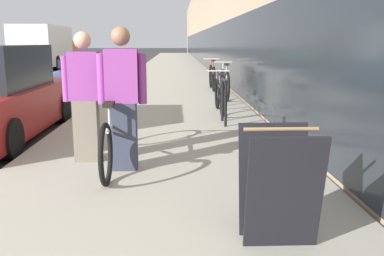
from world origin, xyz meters
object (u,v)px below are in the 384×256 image
moving_truck (46,47)px  tandem_bicycle (117,133)px  person_rider (123,99)px  bike_rack_hoop (224,97)px  vintage_roadster_curbside (73,80)px  cruiser_bike_middle (225,84)px  sandwich_board_sign (279,185)px  cruiser_bike_nearest (220,96)px  cruiser_bike_farthest (212,77)px  person_bystander (85,97)px

moving_truck → tandem_bicycle: bearing=-71.5°
person_rider → moving_truck: moving_truck is taller
bike_rack_hoop → vintage_roadster_curbside: bearing=127.1°
cruiser_bike_middle → sandwich_board_sign: bearing=-93.7°
person_rider → bike_rack_hoop: (1.53, 2.86, -0.34)m
tandem_bicycle → cruiser_bike_nearest: (1.70, 3.81, 0.01)m
cruiser_bike_nearest → vintage_roadster_curbside: bearing=135.1°
tandem_bicycle → person_rider: 0.59m
cruiser_bike_middle → moving_truck: size_ratio=0.26×
tandem_bicycle → cruiser_bike_nearest: bearing=66.0°
tandem_bicycle → moving_truck: 23.04m
sandwich_board_sign → person_rider: bearing=125.7°
bike_rack_hoop → vintage_roadster_curbside: vintage_roadster_curbside is taller
sandwich_board_sign → cruiser_bike_nearest: bearing=88.4°
cruiser_bike_nearest → vintage_roadster_curbside: vintage_roadster_curbside is taller
cruiser_bike_nearest → moving_truck: moving_truck is taller
tandem_bicycle → vintage_roadster_curbside: bearing=107.0°
sandwich_board_sign → vintage_roadster_curbside: size_ratio=0.23×
tandem_bicycle → moving_truck: size_ratio=0.36×
person_rider → moving_truck: (-7.42, 22.17, 0.35)m
cruiser_bike_nearest → cruiser_bike_farthest: size_ratio=0.97×
sandwich_board_sign → vintage_roadster_curbside: (-3.94, 10.21, -0.10)m
tandem_bicycle → cruiser_bike_nearest: size_ratio=1.41×
tandem_bicycle → person_rider: person_rider is taller
person_rider → cruiser_bike_farthest: person_rider is taller
sandwich_board_sign → cruiser_bike_farthest: bearing=87.9°
bike_rack_hoop → moving_truck: (-8.95, 19.31, 0.68)m
person_rider → person_bystander: size_ratio=1.03×
cruiser_bike_middle → sandwich_board_sign: 8.48m
tandem_bicycle → person_rider: bearing=-69.9°
person_bystander → cruiser_bike_nearest: 4.32m
person_rider → person_bystander: 0.65m
cruiser_bike_nearest → moving_truck: 20.17m
tandem_bicycle → sandwich_board_sign: (1.53, -2.29, 0.08)m
sandwich_board_sign → moving_truck: moving_truck is taller
person_bystander → cruiser_bike_farthest: (2.32, 8.32, -0.42)m
person_rider → bike_rack_hoop: bearing=61.9°
vintage_roadster_curbside → sandwich_board_sign: bearing=-68.9°
tandem_bicycle → cruiser_bike_farthest: bearing=77.1°
bike_rack_hoop → vintage_roadster_curbside: (-4.06, 5.38, -0.16)m
person_rider → sandwich_board_sign: bearing=-54.3°
person_bystander → vintage_roadster_curbside: bearing=104.4°
moving_truck → cruiser_bike_middle: bearing=-59.1°
vintage_roadster_curbside → cruiser_bike_farthest: bearing=6.3°
bike_rack_hoop → moving_truck: moving_truck is taller
tandem_bicycle → vintage_roadster_curbside: size_ratio=0.67×
person_bystander → sandwich_board_sign: person_bystander is taller
cruiser_bike_farthest → vintage_roadster_curbside: (-4.33, -0.48, -0.06)m
tandem_bicycle → vintage_roadster_curbside: (-2.41, 7.91, -0.02)m
sandwich_board_sign → moving_truck: size_ratio=0.12×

